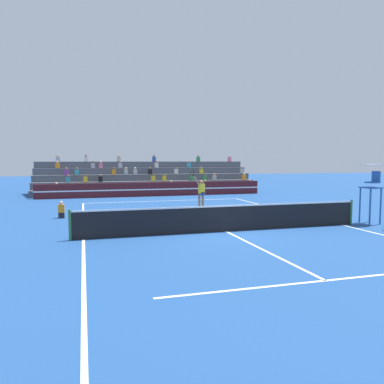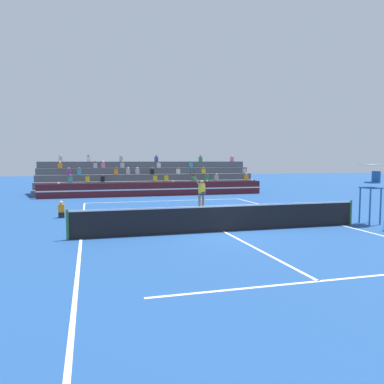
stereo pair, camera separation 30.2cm
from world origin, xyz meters
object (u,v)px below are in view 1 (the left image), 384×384
object	(u,v)px
ball_kid_courtside	(61,211)
tennis_ball	(165,204)
umpire_chair	(372,186)
tennis_player	(201,193)

from	to	relation	value
ball_kid_courtside	tennis_ball	bearing A→B (deg)	33.25
umpire_chair	ball_kid_courtside	world-z (taller)	umpire_chair
umpire_chair	tennis_ball	size ratio (longest dim) A/B	39.26
ball_kid_courtside	umpire_chair	bearing A→B (deg)	-22.53
tennis_player	tennis_ball	xyz separation A→B (m)	(-1.46, 2.97, -0.95)
tennis_player	tennis_ball	size ratio (longest dim) A/B	34.81
ball_kid_courtside	tennis_ball	xyz separation A→B (m)	(6.14, 4.03, -0.30)
umpire_chair	tennis_player	xyz separation A→B (m)	(-5.93, 6.67, -0.73)
tennis_player	ball_kid_courtside	bearing A→B (deg)	-172.10
umpire_chair	ball_kid_courtside	xyz separation A→B (m)	(-13.54, 5.62, -1.39)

